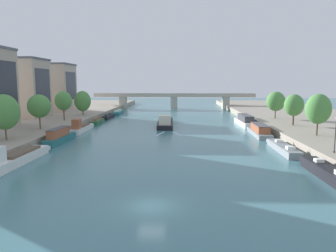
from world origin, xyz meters
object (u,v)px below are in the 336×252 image
at_px(moored_boat_right_midway, 327,172).
at_px(tree_right_second, 276,101).
at_px(moored_boat_left_downstream, 59,137).
at_px(tree_right_by_lamp, 318,109).
at_px(moored_boat_left_midway, 109,117).
at_px(moored_boat_right_gap_after, 283,148).
at_px(moored_boat_right_downstream, 259,131).
at_px(tree_right_far, 294,105).
at_px(moored_boat_left_gap_after, 82,127).
at_px(moored_boat_left_second, 118,112).
at_px(tree_left_midway, 63,101).
at_px(moored_boat_left_near, 98,122).
at_px(tree_left_second, 39,106).
at_px(moored_boat_left_upstream, 13,158).
at_px(tree_left_third, 83,101).
at_px(moored_boat_right_second, 245,121).
at_px(lamppost_right_bank, 335,134).
at_px(bridge_far, 174,99).
at_px(tree_left_distant, 4,112).
at_px(barge_midriver, 165,122).

relative_size(moored_boat_right_midway, tree_right_second, 1.71).
height_order(moored_boat_left_downstream, tree_right_by_lamp, tree_right_by_lamp).
bearing_deg(moored_boat_left_midway, moored_boat_right_gap_after, -49.03).
relative_size(moored_boat_left_midway, moored_boat_right_downstream, 0.74).
xyz_separation_m(moored_boat_right_downstream, tree_right_by_lamp, (7.86, -9.60, 5.45)).
height_order(moored_boat_left_downstream, tree_right_far, tree_right_far).
bearing_deg(moored_boat_left_gap_after, moored_boat_left_midway, 89.44).
xyz_separation_m(moored_boat_left_second, moored_boat_right_downstream, (38.91, -43.44, 0.42)).
bearing_deg(tree_left_midway, moored_boat_right_midway, -40.97).
xyz_separation_m(moored_boat_left_near, tree_left_second, (-6.19, -21.52, 5.84)).
xyz_separation_m(moored_boat_left_midway, moored_boat_right_downstream, (39.22, -29.68, 0.45)).
xyz_separation_m(moored_boat_left_upstream, tree_left_third, (-5.88, 49.89, 4.76)).
bearing_deg(moored_boat_right_midway, moored_boat_left_midway, 123.72).
xyz_separation_m(moored_boat_right_second, tree_right_second, (8.14, 1.18, 5.06)).
bearing_deg(moored_boat_left_downstream, tree_right_far, 16.03).
distance_m(lamppost_right_bank, bridge_far, 93.05).
distance_m(moored_boat_left_upstream, lamppost_right_bank, 43.90).
bearing_deg(lamppost_right_bank, bridge_far, 104.72).
xyz_separation_m(moored_boat_left_downstream, bridge_far, (19.86, 76.13, 3.06)).
bearing_deg(tree_right_far, tree_left_midway, 172.69).
distance_m(moored_boat_right_gap_after, tree_left_distant, 46.18).
xyz_separation_m(moored_boat_left_midway, lamppost_right_bank, (43.37, -53.56, 3.77)).
bearing_deg(tree_right_second, moored_boat_left_upstream, -138.31).
bearing_deg(moored_boat_right_gap_after, moored_boat_left_near, 140.18).
height_order(barge_midriver, moored_boat_left_gap_after, barge_midriver).
relative_size(moored_boat_left_downstream, tree_left_midway, 1.59).
height_order(moored_boat_left_midway, moored_boat_right_midway, moored_boat_right_midway).
bearing_deg(bridge_far, moored_boat_right_midway, -78.22).
xyz_separation_m(moored_boat_left_gap_after, tree_left_midway, (-6.65, 7.13, 5.66)).
xyz_separation_m(moored_boat_left_downstream, tree_right_second, (47.54, 26.61, 5.04)).
bearing_deg(barge_midriver, moored_boat_right_midway, -63.93).
relative_size(moored_boat_left_upstream, bridge_far, 0.23).
relative_size(moored_boat_right_gap_after, tree_left_midway, 1.75).
bearing_deg(moored_boat_right_second, barge_midriver, -174.85).
distance_m(tree_left_distant, tree_right_far, 57.71).
bearing_deg(tree_right_far, tree_left_second, -171.72).
xyz_separation_m(moored_boat_right_gap_after, tree_left_midway, (-46.13, 26.14, 6.05)).
bearing_deg(moored_boat_left_downstream, tree_right_by_lamp, 0.51).
height_order(lamppost_right_bank, bridge_far, bridge_far).
distance_m(moored_boat_left_second, tree_right_second, 54.50).
relative_size(barge_midriver, moored_boat_left_upstream, 1.21).
relative_size(moored_boat_right_gap_after, tree_right_second, 1.81).
height_order(barge_midriver, tree_right_second, tree_right_second).
bearing_deg(moored_boat_left_upstream, moored_boat_right_midway, -5.55).
height_order(moored_boat_left_upstream, tree_left_distant, tree_left_distant).
height_order(moored_boat_left_gap_after, moored_boat_right_second, moored_boat_left_gap_after).
distance_m(tree_left_third, bridge_far, 49.54).
relative_size(moored_boat_left_near, tree_left_third, 1.44).
distance_m(barge_midriver, tree_left_third, 27.26).
height_order(moored_boat_left_second, tree_left_third, tree_left_third).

